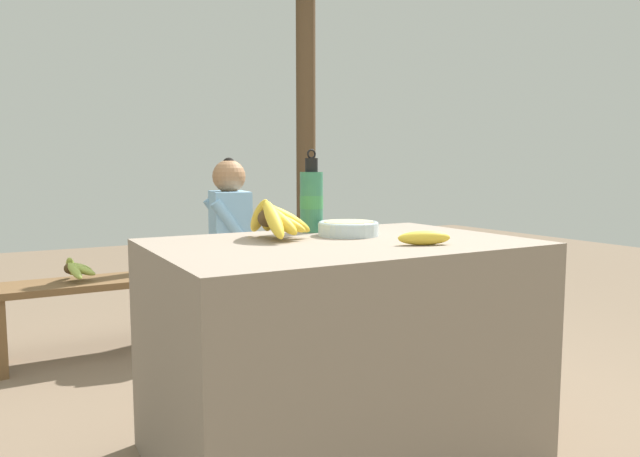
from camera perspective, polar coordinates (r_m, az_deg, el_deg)
name	(u,v)px	position (r m, az deg, el deg)	size (l,w,h in m)	color
ground_plane	(340,452)	(2.14, 1.99, -21.47)	(12.00, 12.00, 0.00)	#75604C
market_counter	(340,349)	(1.99, 2.03, -11.93)	(1.22, 0.82, 0.74)	gray
banana_bunch_ripe	(275,218)	(1.95, -4.55, 1.01)	(0.20, 0.31, 0.15)	#4C381E
serving_bowl	(348,227)	(2.06, 2.85, 0.10)	(0.22, 0.22, 0.05)	silver
water_bottle	(311,200)	(2.17, -0.86, 2.87)	(0.09, 0.09, 0.32)	#337556
loose_banana_front	(424,238)	(1.83, 10.37, -0.94)	(0.18, 0.10, 0.05)	gold
wooden_bench	(172,283)	(3.29, -14.56, -5.31)	(1.89, 0.32, 0.41)	brown
seated_vendor	(222,236)	(3.31, -9.80, -0.71)	(0.44, 0.42, 1.05)	#232328
banana_bunch_green	(75,269)	(3.19, -23.28, -3.70)	(0.16, 0.27, 0.14)	#4C381E
support_post_far	(306,139)	(4.04, -1.42, 8.94)	(0.14, 0.14, 2.39)	#4C3823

